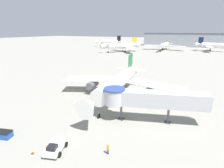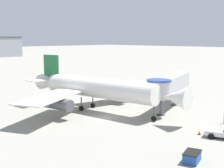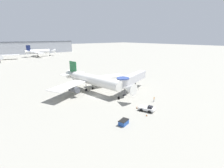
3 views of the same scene
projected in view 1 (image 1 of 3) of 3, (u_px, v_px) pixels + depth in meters
The scene contains 14 objects.
ground_plane at pixel (102, 102), 42.40m from camera, with size 800.00×800.00×0.00m, color gray.
main_airplane at pixel (118, 82), 44.34m from camera, with size 32.76×32.57×9.76m.
jet_bridge at pixel (147, 99), 32.25m from camera, with size 18.54×8.63×6.32m.
pushback_tug_white at pixel (55, 147), 24.98m from camera, with size 3.30×4.56×1.53m.
service_container_blue at pixel (4, 134), 28.27m from camera, with size 2.85×2.21×1.11m.
traffic_cone_apron_front at pixel (32, 152), 24.61m from camera, with size 0.37×0.37×0.62m.
traffic_cone_starboard_wing at pixel (169, 107), 38.95m from camera, with size 0.50×0.50×0.81m.
traffic_cone_near_nose at pixel (65, 137), 27.87m from camera, with size 0.44×0.44×0.72m.
ground_crew_marshaller at pixel (108, 148), 24.36m from camera, with size 0.36×0.31×1.63m.
background_jet_navy_tail at pixel (213, 45), 143.19m from camera, with size 28.95×28.91×11.30m.
background_jet_black_tail at pixel (110, 42), 180.98m from camera, with size 29.77×33.90×11.61m.
background_jet_gold_tail at pixel (122, 46), 139.42m from camera, with size 28.14×29.56×11.34m.
background_jet_gray_tail at pixel (164, 45), 152.19m from camera, with size 36.72×37.42×10.01m.
terminal_building at pixel (203, 40), 180.73m from camera, with size 120.65×19.49×14.16m.
Camera 1 is at (20.19, -33.72, 16.70)m, focal length 28.00 mm.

